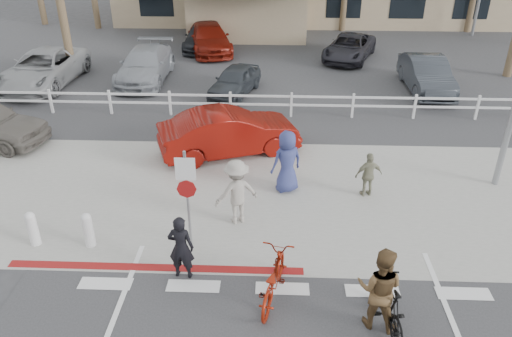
{
  "coord_description": "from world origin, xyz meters",
  "views": [
    {
      "loc": [
        -0.25,
        -7.88,
        7.73
      ],
      "look_at": [
        -0.7,
        3.45,
        1.5
      ],
      "focal_mm": 35.0,
      "sensor_mm": 36.0,
      "label": 1
    }
  ],
  "objects_px": {
    "bike_red": "(273,279)",
    "sign_post": "(187,194)",
    "bike_black": "(389,304)",
    "car_white_sedan": "(229,132)"
  },
  "relations": [
    {
      "from": "bike_red",
      "to": "bike_black",
      "type": "xyz_separation_m",
      "value": [
        2.32,
        -0.7,
        0.04
      ]
    },
    {
      "from": "sign_post",
      "to": "car_white_sedan",
      "type": "distance_m",
      "value": 5.12
    },
    {
      "from": "sign_post",
      "to": "bike_red",
      "type": "bearing_deg",
      "value": -41.88
    },
    {
      "from": "bike_black",
      "to": "car_white_sedan",
      "type": "distance_m",
      "value": 8.55
    },
    {
      "from": "bike_red",
      "to": "car_white_sedan",
      "type": "xyz_separation_m",
      "value": [
        -1.54,
        6.92,
        0.24
      ]
    },
    {
      "from": "bike_red",
      "to": "car_white_sedan",
      "type": "relative_size",
      "value": 0.43
    },
    {
      "from": "sign_post",
      "to": "bike_black",
      "type": "xyz_separation_m",
      "value": [
        4.41,
        -2.57,
        -0.89
      ]
    },
    {
      "from": "bike_red",
      "to": "sign_post",
      "type": "bearing_deg",
      "value": -29.97
    },
    {
      "from": "bike_red",
      "to": "bike_black",
      "type": "bearing_deg",
      "value": 175.05
    },
    {
      "from": "sign_post",
      "to": "car_white_sedan",
      "type": "relative_size",
      "value": 0.62
    }
  ]
}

